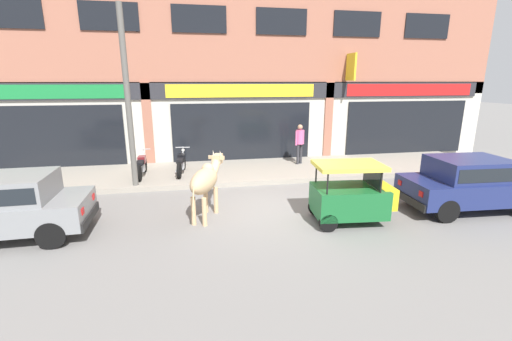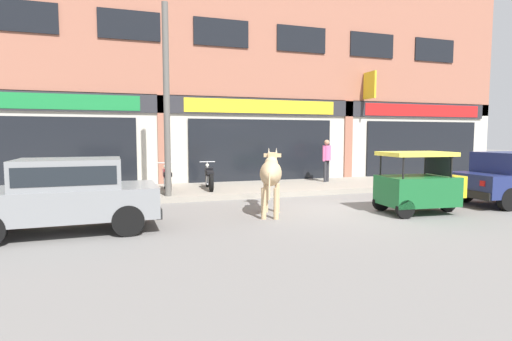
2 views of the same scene
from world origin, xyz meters
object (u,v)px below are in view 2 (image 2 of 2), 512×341
object	(u,v)px
cow	(271,173)
auto_rickshaw	(419,187)
car_1	(67,192)
motorcycle_1	(209,177)
motorcycle_0	(167,179)
utility_pole	(167,101)
pedestrian	(327,156)

from	to	relation	value
cow	auto_rickshaw	size ratio (longest dim) A/B	0.99
cow	car_1	size ratio (longest dim) A/B	0.55
motorcycle_1	motorcycle_0	bearing A→B (deg)	-175.58
cow	auto_rickshaw	bearing A→B (deg)	-15.31
cow	car_1	xyz separation A→B (m)	(-4.44, -0.42, -0.19)
car_1	motorcycle_1	distance (m)	5.70
auto_rickshaw	utility_pole	size ratio (longest dim) A/B	0.37
motorcycle_0	motorcycle_1	xyz separation A→B (m)	(1.36, 0.11, 0.00)
cow	motorcycle_0	size ratio (longest dim) A/B	1.12
utility_pole	cow	bearing A→B (deg)	-51.69
cow	car_1	bearing A→B (deg)	-174.58
cow	utility_pole	size ratio (longest dim) A/B	0.37
motorcycle_0	motorcycle_1	bearing A→B (deg)	4.42
motorcycle_1	utility_pole	xyz separation A→B (m)	(-1.44, -1.15, 2.35)
pedestrian	utility_pole	world-z (taller)	utility_pole
car_1	auto_rickshaw	distance (m)	8.00
auto_rickshaw	motorcycle_0	distance (m)	7.37
car_1	auto_rickshaw	size ratio (longest dim) A/B	1.79
cow	pedestrian	distance (m)	6.05
car_1	motorcycle_0	size ratio (longest dim) A/B	2.02
pedestrian	utility_pole	bearing A→B (deg)	-163.27
car_1	pedestrian	world-z (taller)	pedestrian
car_1	pedestrian	size ratio (longest dim) A/B	2.28
cow	car_1	distance (m)	4.47
motorcycle_1	car_1	bearing A→B (deg)	-130.80
pedestrian	motorcycle_0	bearing A→B (deg)	-172.52
motorcycle_0	motorcycle_1	world-z (taller)	same
cow	motorcycle_1	distance (m)	3.98
auto_rickshaw	pedestrian	distance (m)	5.58
car_1	utility_pole	xyz separation A→B (m)	(2.28, 3.16, 2.09)
car_1	pedestrian	xyz separation A→B (m)	(8.40, 5.00, 0.34)
cow	motorcycle_0	world-z (taller)	cow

